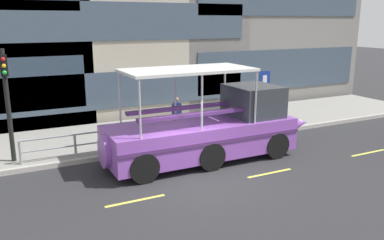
# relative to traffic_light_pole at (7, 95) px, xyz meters

# --- Properties ---
(ground_plane) EXTENTS (120.00, 120.00, 0.00)m
(ground_plane) POSITION_rel_traffic_light_pole_xyz_m (5.33, -3.88, -2.59)
(ground_plane) COLOR #2B2B2D
(sidewalk) EXTENTS (32.00, 4.80, 0.18)m
(sidewalk) POSITION_rel_traffic_light_pole_xyz_m (5.33, 1.72, -2.50)
(sidewalk) COLOR gray
(sidewalk) RESTS_ON ground_plane
(curb_edge) EXTENTS (32.00, 0.18, 0.18)m
(curb_edge) POSITION_rel_traffic_light_pole_xyz_m (5.33, -0.77, -2.50)
(curb_edge) COLOR #B2ADA3
(curb_edge) RESTS_ON ground_plane
(lane_centreline) EXTENTS (25.80, 0.12, 0.01)m
(lane_centreline) POSITION_rel_traffic_light_pole_xyz_m (5.33, -4.66, -2.59)
(lane_centreline) COLOR #DBD64C
(lane_centreline) RESTS_ON ground_plane
(curb_guardrail) EXTENTS (11.33, 0.09, 0.87)m
(curb_guardrail) POSITION_rel_traffic_light_pole_xyz_m (5.82, -0.43, -1.83)
(curb_guardrail) COLOR gray
(curb_guardrail) RESTS_ON sidewalk
(traffic_light_pole) EXTENTS (0.24, 0.46, 3.97)m
(traffic_light_pole) POSITION_rel_traffic_light_pole_xyz_m (0.00, 0.00, 0.00)
(traffic_light_pole) COLOR black
(traffic_light_pole) RESTS_ON sidewalk
(parking_sign) EXTENTS (0.60, 0.12, 2.58)m
(parking_sign) POSITION_rel_traffic_light_pole_xyz_m (11.10, 0.34, -0.66)
(parking_sign) COLOR #4C4F54
(parking_sign) RESTS_ON sidewalk
(duck_tour_boat) EXTENTS (8.78, 2.49, 3.44)m
(duck_tour_boat) POSITION_rel_traffic_light_pole_xyz_m (6.78, -2.41, -1.48)
(duck_tour_boat) COLOR purple
(duck_tour_boat) RESTS_ON ground_plane
(pedestrian_near_bow) EXTENTS (0.27, 0.46, 1.66)m
(pedestrian_near_bow) POSITION_rel_traffic_light_pole_xyz_m (9.32, 0.45, -1.41)
(pedestrian_near_bow) COLOR #47423D
(pedestrian_near_bow) RESTS_ON sidewalk
(pedestrian_mid_left) EXTENTS (0.43, 0.25, 1.56)m
(pedestrian_mid_left) POSITION_rel_traffic_light_pole_xyz_m (6.88, 1.10, -1.47)
(pedestrian_mid_left) COLOR black
(pedestrian_mid_left) RESTS_ON sidewalk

